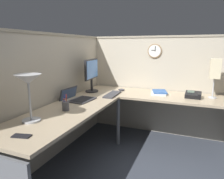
% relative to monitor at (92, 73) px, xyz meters
% --- Properties ---
extents(ground_plane, '(6.80, 6.80, 0.00)m').
position_rel_monitor_xyz_m(ground_plane, '(-0.28, -0.64, -1.02)').
color(ground_plane, '#383D47').
extents(cubicle_wall_back, '(2.57, 0.12, 1.58)m').
position_rel_monitor_xyz_m(cubicle_wall_back, '(-0.64, 0.23, -0.23)').
color(cubicle_wall_back, '#B7AD99').
rests_on(cubicle_wall_back, ground).
extents(cubicle_wall_right, '(0.12, 2.37, 1.58)m').
position_rel_monitor_xyz_m(cubicle_wall_right, '(0.59, -0.90, -0.23)').
color(cubicle_wall_right, '#B7AD99').
rests_on(cubicle_wall_right, ground).
extents(desk, '(2.35, 2.15, 0.73)m').
position_rel_monitor_xyz_m(desk, '(-0.42, -0.69, -0.39)').
color(desk, tan).
rests_on(desk, ground).
extents(monitor, '(0.46, 0.20, 0.50)m').
position_rel_monitor_xyz_m(monitor, '(0.00, 0.00, 0.00)').
color(monitor, '#232326').
rests_on(monitor, desk).
extents(laptop, '(0.37, 0.40, 0.22)m').
position_rel_monitor_xyz_m(laptop, '(-0.50, -0.03, -0.27)').
color(laptop, '#38383D').
rests_on(laptop, desk).
extents(keyboard, '(0.44, 0.16, 0.02)m').
position_rel_monitor_xyz_m(keyboard, '(-0.09, -0.38, -0.28)').
color(keyboard, '#38383D').
rests_on(keyboard, desk).
extents(computer_mouse, '(0.06, 0.10, 0.03)m').
position_rel_monitor_xyz_m(computer_mouse, '(0.23, -0.40, -0.28)').
color(computer_mouse, '#38383D').
rests_on(computer_mouse, desk).
extents(desk_lamp_dome, '(0.24, 0.24, 0.44)m').
position_rel_monitor_xyz_m(desk_lamp_dome, '(-1.34, -0.06, 0.07)').
color(desk_lamp_dome, '#B7BABF').
rests_on(desk_lamp_dome, desk).
extents(pen_cup, '(0.08, 0.08, 0.18)m').
position_rel_monitor_xyz_m(pen_cup, '(-0.94, -0.17, -0.24)').
color(pen_cup, '#4C4C51').
rests_on(pen_cup, desk).
extents(cell_phone, '(0.10, 0.16, 0.01)m').
position_rel_monitor_xyz_m(cell_phone, '(-1.63, -0.23, -0.29)').
color(cell_phone, black).
rests_on(cell_phone, desk).
extents(office_phone, '(0.20, 0.22, 0.11)m').
position_rel_monitor_xyz_m(office_phone, '(0.18, -1.46, -0.26)').
color(office_phone, black).
rests_on(office_phone, desk).
extents(book_stack, '(0.32, 0.26, 0.04)m').
position_rel_monitor_xyz_m(book_stack, '(0.24, -0.99, -0.27)').
color(book_stack, silver).
rests_on(book_stack, desk).
extents(desk_lamp_paper, '(0.13, 0.13, 0.53)m').
position_rel_monitor_xyz_m(desk_lamp_paper, '(0.27, -1.70, 0.09)').
color(desk_lamp_paper, '#B7BABF').
rests_on(desk_lamp_paper, desk).
extents(wall_clock, '(0.04, 0.22, 0.22)m').
position_rel_monitor_xyz_m(wall_clock, '(0.54, -0.84, 0.32)').
color(wall_clock, olive).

